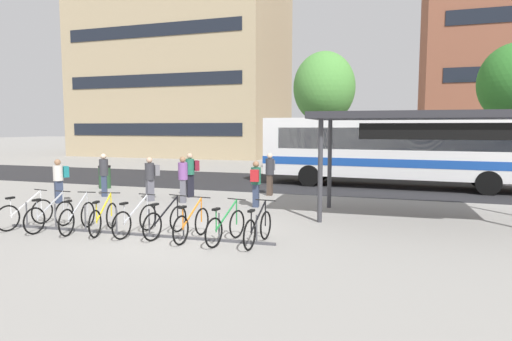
# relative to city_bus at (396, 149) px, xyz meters

# --- Properties ---
(ground) EXTENTS (200.00, 200.00, 0.00)m
(ground) POSITION_rel_city_bus_xyz_m (-5.16, -10.88, -1.78)
(ground) COLOR gray
(bus_lane_asphalt) EXTENTS (80.00, 7.20, 0.01)m
(bus_lane_asphalt) POSITION_rel_city_bus_xyz_m (-5.16, 0.00, -1.77)
(bus_lane_asphalt) COLOR #232326
(bus_lane_asphalt) RESTS_ON ground
(city_bus) EXTENTS (12.15, 3.26, 3.20)m
(city_bus) POSITION_rel_city_bus_xyz_m (0.00, 0.00, 0.00)
(city_bus) COLOR white
(city_bus) RESTS_ON ground
(bike_rack) EXTENTS (7.48, 0.42, 0.70)m
(bike_rack) POSITION_rel_city_bus_xyz_m (-6.42, -11.42, -1.68)
(bike_rack) COLOR #47474C
(bike_rack) RESTS_ON ground
(parked_bicycle_white_0) EXTENTS (0.52, 1.71, 0.99)m
(parked_bicycle_white_0) POSITION_rel_city_bus_xyz_m (-9.72, -11.58, -1.39)
(parked_bicycle_white_0) COLOR black
(parked_bicycle_white_0) RESTS_ON ground
(parked_bicycle_silver_1) EXTENTS (0.52, 1.72, 0.99)m
(parked_bicycle_silver_1) POSITION_rel_city_bus_xyz_m (-8.86, -11.61, -1.39)
(parked_bicycle_silver_1) COLOR black
(parked_bicycle_silver_1) RESTS_ON ground
(parked_bicycle_silver_2) EXTENTS (0.52, 1.71, 0.99)m
(parked_bicycle_silver_2) POSITION_rel_city_bus_xyz_m (-8.02, -11.54, -1.39)
(parked_bicycle_silver_2) COLOR black
(parked_bicycle_silver_2) RESTS_ON ground
(parked_bicycle_yellow_3) EXTENTS (0.59, 1.69, 0.99)m
(parked_bicycle_yellow_3) POSITION_rel_city_bus_xyz_m (-7.28, -11.44, -1.39)
(parked_bicycle_yellow_3) COLOR black
(parked_bicycle_yellow_3) RESTS_ON ground
(parked_bicycle_silver_4) EXTENTS (0.52, 1.72, 0.99)m
(parked_bicycle_silver_4) POSITION_rel_city_bus_xyz_m (-6.37, -11.37, -1.39)
(parked_bicycle_silver_4) COLOR black
(parked_bicycle_silver_4) RESTS_ON ground
(parked_bicycle_black_5) EXTENTS (0.52, 1.71, 0.99)m
(parked_bicycle_black_5) POSITION_rel_city_bus_xyz_m (-5.55, -11.27, -1.39)
(parked_bicycle_black_5) COLOR black
(parked_bicycle_black_5) RESTS_ON ground
(parked_bicycle_orange_6) EXTENTS (0.52, 1.72, 0.99)m
(parked_bicycle_orange_6) POSITION_rel_city_bus_xyz_m (-4.78, -11.38, -1.39)
(parked_bicycle_orange_6) COLOR black
(parked_bicycle_orange_6) RESTS_ON ground
(parked_bicycle_green_7) EXTENTS (0.54, 1.70, 0.99)m
(parked_bicycle_green_7) POSITION_rel_city_bus_xyz_m (-3.88, -11.37, -1.39)
(parked_bicycle_green_7) COLOR black
(parked_bicycle_green_7) RESTS_ON ground
(parked_bicycle_black_8) EXTENTS (0.52, 1.72, 0.99)m
(parked_bicycle_black_8) POSITION_rel_city_bus_xyz_m (-3.10, -11.30, -1.39)
(parked_bicycle_black_8) COLOR black
(parked_bicycle_black_8) RESTS_ON ground
(transit_shelter) EXTENTS (6.82, 3.39, 3.19)m
(transit_shelter) POSITION_rel_city_bus_xyz_m (0.81, -7.21, 1.22)
(transit_shelter) COLOR #38383D
(transit_shelter) RESTS_ON ground
(commuter_teal_pack_0) EXTENTS (0.54, 0.61, 1.60)m
(commuter_teal_pack_0) POSITION_rel_city_bus_xyz_m (-11.68, -8.13, -0.85)
(commuter_teal_pack_0) COLOR #2D3851
(commuter_teal_pack_0) RESTS_ON ground
(commuter_grey_pack_1) EXTENTS (0.35, 0.53, 1.71)m
(commuter_grey_pack_1) POSITION_rel_city_bus_xyz_m (-4.86, -4.10, -0.79)
(commuter_grey_pack_1) COLOR #47382D
(commuter_grey_pack_1) RESTS_ON ground
(commuter_maroon_pack_2) EXTENTS (0.59, 0.58, 1.74)m
(commuter_maroon_pack_2) POSITION_rel_city_bus_xyz_m (-7.72, -5.47, -0.77)
(commuter_maroon_pack_2) COLOR black
(commuter_maroon_pack_2) RESTS_ON ground
(commuter_red_pack_3) EXTENTS (0.54, 0.61, 1.71)m
(commuter_red_pack_3) POSITION_rel_city_bus_xyz_m (-11.10, -6.36, -0.79)
(commuter_red_pack_3) COLOR #2D3851
(commuter_red_pack_3) RESTS_ON ground
(commuter_red_pack_4) EXTENTS (0.39, 0.56, 1.60)m
(commuter_red_pack_4) POSITION_rel_city_bus_xyz_m (-4.61, -6.76, -0.86)
(commuter_red_pack_4) COLOR #2D3851
(commuter_red_pack_4) RESTS_ON ground
(commuter_grey_pack_5) EXTENTS (0.55, 0.60, 1.65)m
(commuter_grey_pack_5) POSITION_rel_city_bus_xyz_m (-8.75, -6.74, -0.83)
(commuter_grey_pack_5) COLOR #565660
(commuter_grey_pack_5) RESTS_ON ground
(commuter_navy_pack_6) EXTENTS (0.47, 0.59, 1.69)m
(commuter_navy_pack_6) POSITION_rel_city_bus_xyz_m (-7.43, -6.68, -0.80)
(commuter_navy_pack_6) COLOR #565660
(commuter_navy_pack_6) RESTS_ON ground
(trash_bin) EXTENTS (0.55, 0.55, 1.03)m
(trash_bin) POSITION_rel_city_bus_xyz_m (-12.56, -4.41, -1.26)
(trash_bin) COLOR #284C2D
(trash_bin) RESTS_ON ground
(street_tree_0) EXTENTS (3.65, 3.65, 7.23)m
(street_tree_0) POSITION_rel_city_bus_xyz_m (-4.16, 5.16, 3.32)
(street_tree_0) COLOR brown
(street_tree_0) RESTS_ON ground
(building_left_wing) EXTENTS (19.27, 13.09, 21.51)m
(building_left_wing) POSITION_rel_city_bus_xyz_m (-20.61, 19.60, 8.98)
(building_left_wing) COLOR tan
(building_left_wing) RESTS_ON ground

